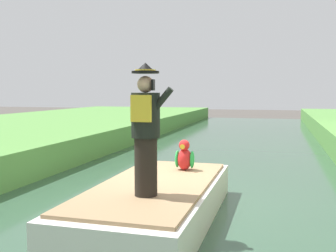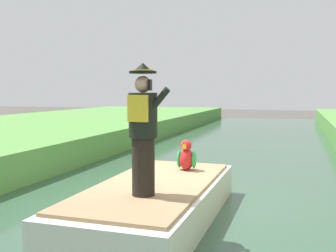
{
  "view_description": "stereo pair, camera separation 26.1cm",
  "coord_description": "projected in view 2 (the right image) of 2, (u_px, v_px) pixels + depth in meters",
  "views": [
    {
      "loc": [
        1.87,
        -6.8,
        2.17
      ],
      "look_at": [
        0.16,
        -0.66,
        1.61
      ],
      "focal_mm": 42.5,
      "sensor_mm": 36.0,
      "label": 1
    },
    {
      "loc": [
        2.12,
        -6.73,
        2.17
      ],
      "look_at": [
        0.16,
        -0.66,
        1.61
      ],
      "focal_mm": 42.5,
      "sensor_mm": 36.0,
      "label": 2
    }
  ],
  "objects": [
    {
      "name": "ground_plane",
      "position": [
        171.0,
        211.0,
        7.22
      ],
      "size": [
        80.0,
        80.0,
        0.0
      ],
      "primitive_type": "plane",
      "color": "#4C4742"
    },
    {
      "name": "person_pirate",
      "position": [
        143.0,
        130.0,
        5.51
      ],
      "size": [
        0.61,
        0.42,
        1.85
      ],
      "rotation": [
        0.0,
        0.0,
        0.26
      ],
      "color": "black",
      "rests_on": "boat"
    },
    {
      "name": "canal_water",
      "position": [
        171.0,
        208.0,
        7.21
      ],
      "size": [
        6.91,
        48.0,
        0.1
      ],
      "primitive_type": "cube",
      "color": "#33513D",
      "rests_on": "ground"
    },
    {
      "name": "boat",
      "position": [
        155.0,
        202.0,
        6.38
      ],
      "size": [
        1.82,
        4.21,
        0.61
      ],
      "color": "silver",
      "rests_on": "canal_water"
    },
    {
      "name": "parrot_plush",
      "position": [
        187.0,
        157.0,
        7.34
      ],
      "size": [
        0.36,
        0.35,
        0.57
      ],
      "color": "red",
      "rests_on": "boat"
    }
  ]
}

